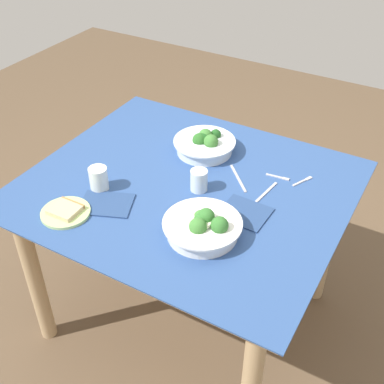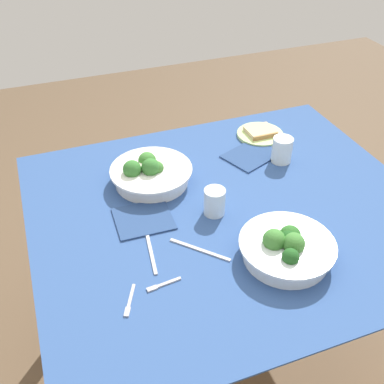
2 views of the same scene
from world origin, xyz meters
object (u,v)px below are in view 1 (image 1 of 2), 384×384
fork_by_near_bowl (303,181)px  napkin_folded_lower (245,213)px  bread_side_plate (66,211)px  napkin_folded_upper (106,204)px  water_glass_side (200,180)px  table_knife_left (262,196)px  table_knife_right (238,178)px  broccoli_bowl_near (205,144)px  water_glass_center (99,179)px  fork_by_far_bowl (279,177)px  broccoli_bowl_far (203,227)px

fork_by_near_bowl → napkin_folded_lower: (0.12, 0.30, 0.00)m
bread_side_plate → napkin_folded_upper: bearing=-129.4°
fork_by_near_bowl → napkin_folded_lower: bearing=-176.3°
water_glass_side → table_knife_left: (-0.23, -0.08, -0.04)m
table_knife_left → table_knife_right: size_ratio=1.13×
fork_by_near_bowl → table_knife_left: (0.10, 0.17, -0.00)m
broccoli_bowl_near → napkin_folded_upper: 0.53m
bread_side_plate → napkin_folded_lower: (-0.57, -0.33, -0.01)m
table_knife_right → napkin_folded_lower: size_ratio=1.10×
fork_by_near_bowl → napkin_folded_upper: (0.59, 0.51, 0.00)m
water_glass_center → napkin_folded_upper: 0.12m
water_glass_center → fork_by_near_bowl: size_ratio=0.97×
broccoli_bowl_near → table_knife_left: bearing=153.8°
broccoli_bowl_near → water_glass_side: size_ratio=3.06×
fork_by_far_bowl → napkin_folded_lower: napkin_folded_lower is taller
broccoli_bowl_near → bread_side_plate: bearing=68.9°
table_knife_left → napkin_folded_upper: size_ratio=1.11×
broccoli_bowl_near → table_knife_right: bearing=152.7°
water_glass_center → fork_by_far_bowl: (-0.58, -0.41, -0.04)m
bread_side_plate → fork_by_far_bowl: size_ratio=1.88×
fork_by_near_bowl → water_glass_center: bearing=148.5°
fork_by_near_bowl → napkin_folded_upper: size_ratio=0.50×
bread_side_plate → water_glass_side: water_glass_side is taller
broccoli_bowl_near → napkin_folded_lower: (-0.33, 0.29, -0.03)m
napkin_folded_upper → table_knife_left: bearing=-145.4°
table_knife_left → napkin_folded_upper: bearing=-47.9°
broccoli_bowl_near → table_knife_right: broccoli_bowl_near is taller
bread_side_plate → fork_by_far_bowl: (-0.59, -0.60, -0.01)m
table_knife_left → broccoli_bowl_near: bearing=-108.7°
water_glass_side → fork_by_near_bowl: bearing=-143.6°
broccoli_bowl_far → napkin_folded_upper: 0.40m
table_knife_right → napkin_folded_lower: 0.22m
table_knife_right → napkin_folded_upper: napkin_folded_upper is taller
fork_by_far_bowl → broccoli_bowl_far: bearing=-108.6°
broccoli_bowl_far → bread_side_plate: size_ratio=1.52×
broccoli_bowl_far → bread_side_plate: broccoli_bowl_far is taller
fork_by_far_bowl → napkin_folded_upper: 0.69m
bread_side_plate → water_glass_side: size_ratio=2.08×
table_knife_right → napkin_folded_lower: napkin_folded_lower is taller
bread_side_plate → water_glass_center: bearing=-93.4°
table_knife_right → water_glass_center: bearing=-96.8°
water_glass_center → napkin_folded_lower: size_ratio=0.54×
water_glass_center → water_glass_side: water_glass_center is taller
fork_by_far_bowl → fork_by_near_bowl: bearing=8.6°
water_glass_center → fork_by_near_bowl: 0.81m
water_glass_side → water_glass_center: bearing=29.4°
fork_by_near_bowl → table_knife_right: same height
broccoli_bowl_far → water_glass_side: broccoli_bowl_far is taller
broccoli_bowl_far → fork_by_far_bowl: size_ratio=2.86×
napkin_folded_lower → table_knife_left: bearing=-97.4°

